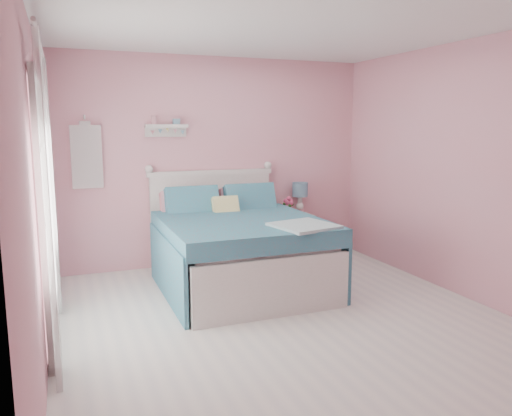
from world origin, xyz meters
TOP-DOWN VIEW (x-y plane):
  - floor at (0.00, 0.00)m, footprint 4.50×4.50m
  - room_shell at (0.00, 0.00)m, footprint 4.50×4.50m
  - bed at (-0.08, 1.21)m, footprint 1.63×2.08m
  - nightstand at (1.04, 2.03)m, footprint 0.41×0.41m
  - table_lamp at (1.14, 2.12)m, footprint 0.21×0.21m
  - vase at (0.93, 2.03)m, footprint 0.17×0.17m
  - teacup at (1.03, 1.88)m, footprint 0.13×0.13m
  - roses at (0.93, 2.03)m, footprint 0.14×0.11m
  - wall_shelf at (-0.63, 2.19)m, footprint 0.50×0.15m
  - hanging_dress at (-1.55, 2.18)m, footprint 0.34×0.03m
  - french_door at (-1.97, 0.40)m, footprint 0.04×1.32m
  - curtain_near at (-1.92, -0.34)m, footprint 0.04×0.40m
  - curtain_far at (-1.92, 1.14)m, footprint 0.04×0.40m

SIDE VIEW (x-z plane):
  - floor at x=0.00m, z-range 0.00..0.00m
  - nightstand at x=1.04m, z-range 0.00..0.59m
  - bed at x=-0.08m, z-range -0.19..1.01m
  - teacup at x=1.03m, z-range 0.59..0.68m
  - vase at x=0.93m, z-range 0.59..0.73m
  - roses at x=0.93m, z-range 0.71..0.83m
  - table_lamp at x=1.14m, z-range 0.67..1.08m
  - french_door at x=-1.97m, z-range -0.01..2.15m
  - curtain_near at x=-1.92m, z-range 0.02..2.34m
  - curtain_far at x=-1.92m, z-range 0.02..2.34m
  - hanging_dress at x=-1.55m, z-range 1.04..1.76m
  - room_shell at x=0.00m, z-range -0.67..3.83m
  - wall_shelf at x=-0.63m, z-range 1.61..1.86m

